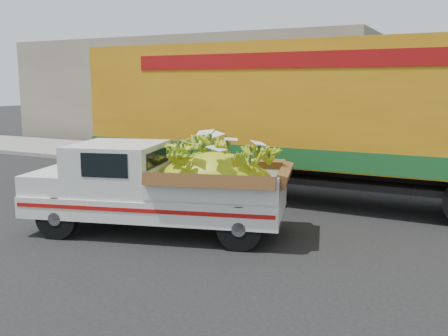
% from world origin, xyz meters
% --- Properties ---
extents(ground, '(100.00, 100.00, 0.00)m').
position_xyz_m(ground, '(0.00, 0.00, 0.00)').
color(ground, black).
rests_on(ground, ground).
extents(curb, '(60.00, 0.25, 0.15)m').
position_xyz_m(curb, '(0.00, 6.00, 0.07)').
color(curb, gray).
rests_on(curb, ground).
extents(sidewalk, '(60.00, 4.00, 0.14)m').
position_xyz_m(sidewalk, '(0.00, 8.10, 0.07)').
color(sidewalk, gray).
rests_on(sidewalk, ground).
extents(building_left, '(18.00, 6.00, 5.00)m').
position_xyz_m(building_left, '(-8.00, 14.00, 2.50)').
color(building_left, gray).
rests_on(building_left, ground).
extents(pickup_truck, '(5.17, 3.01, 1.71)m').
position_xyz_m(pickup_truck, '(-0.12, -0.29, 0.92)').
color(pickup_truck, black).
rests_on(pickup_truck, ground).
extents(semi_trailer, '(12.01, 2.61, 3.80)m').
position_xyz_m(semi_trailer, '(1.52, 3.55, 2.12)').
color(semi_trailer, black).
rests_on(semi_trailer, ground).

